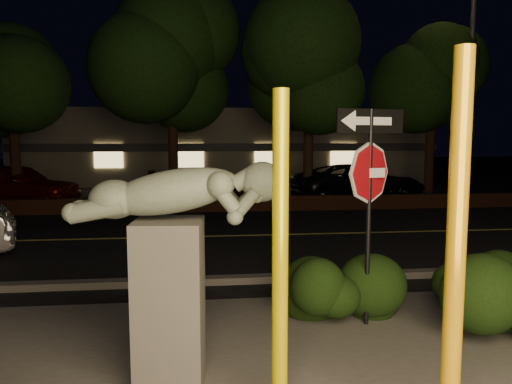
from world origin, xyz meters
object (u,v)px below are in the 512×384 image
at_px(signpost, 370,173).
at_px(streetlight, 466,58).
at_px(yellow_pole_right, 456,249).
at_px(yellow_pole_left, 280,256).
at_px(parked_car_red, 14,184).
at_px(sculpture, 173,250).
at_px(parked_car_darkred, 209,185).
at_px(parked_car_dark, 358,183).

bearing_deg(signpost, streetlight, 43.12).
relative_size(yellow_pole_right, signpost, 1.12).
height_order(yellow_pole_left, streetlight, streetlight).
height_order(yellow_pole_right, parked_car_red, yellow_pole_right).
distance_m(signpost, sculpture, 2.88).
height_order(sculpture, parked_car_darkred, sculpture).
relative_size(parked_car_red, parked_car_dark, 0.88).
xyz_separation_m(yellow_pole_right, streetlight, (7.52, 13.51, 3.72)).
height_order(signpost, parked_car_dark, signpost).
xyz_separation_m(yellow_pole_left, parked_car_darkred, (-0.29, 15.27, -0.81)).
relative_size(yellow_pole_right, parked_car_dark, 0.61).
bearing_deg(signpost, yellow_pole_left, -140.42).
distance_m(parked_car_red, parked_car_darkred, 7.14).
distance_m(yellow_pole_left, parked_car_red, 16.56).
relative_size(signpost, streetlight, 0.32).
xyz_separation_m(yellow_pole_left, streetlight, (8.87, 12.98, 3.87)).
distance_m(signpost, parked_car_red, 15.67).
xyz_separation_m(parked_car_red, parked_car_dark, (12.97, -0.07, -0.06)).
xyz_separation_m(parked_car_darkred, parked_car_dark, (5.85, -0.55, 0.08)).
bearing_deg(yellow_pole_left, yellow_pole_right, -21.68).
distance_m(streetlight, parked_car_darkred, 10.54).
xyz_separation_m(parked_car_red, parked_car_darkred, (7.12, 0.48, -0.14)).
bearing_deg(parked_car_dark, yellow_pole_right, 155.82).
distance_m(yellow_pole_left, yellow_pole_right, 1.46).
xyz_separation_m(signpost, parked_car_red, (-8.91, 12.83, -1.25)).
distance_m(yellow_pole_left, sculpture, 1.16).
xyz_separation_m(yellow_pole_right, parked_car_darkred, (-1.64, 15.81, -0.96)).
height_order(yellow_pole_right, parked_car_darkred, yellow_pole_right).
height_order(yellow_pole_left, parked_car_dark, yellow_pole_left).
height_order(signpost, parked_car_red, signpost).
xyz_separation_m(streetlight, parked_car_red, (-16.28, 1.82, -4.54)).
xyz_separation_m(sculpture, parked_car_red, (-6.43, 14.16, -0.61)).
distance_m(parked_car_darkred, parked_car_dark, 5.87).
height_order(yellow_pole_right, parked_car_dark, yellow_pole_right).
relative_size(yellow_pole_left, yellow_pole_right, 0.91).
bearing_deg(yellow_pole_right, parked_car_red, 119.73).
bearing_deg(parked_car_darkred, parked_car_red, 72.95).
relative_size(sculpture, streetlight, 0.25).
distance_m(sculpture, parked_car_dark, 15.54).
bearing_deg(parked_car_dark, parked_car_red, 80.93).
relative_size(yellow_pole_left, streetlight, 0.33).
distance_m(streetlight, parked_car_red, 17.00).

